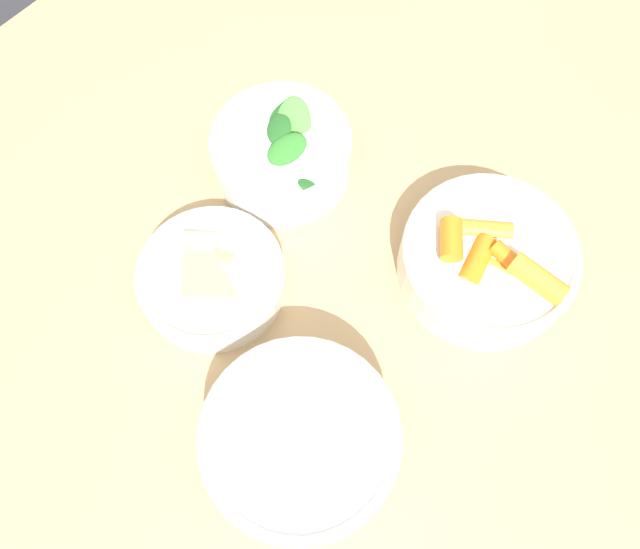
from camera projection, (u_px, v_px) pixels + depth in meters
name	position (u px, v px, depth m)	size (l,w,h in m)	color
ground_plane	(329.00, 406.00, 1.35)	(10.00, 10.00, 0.00)	#2D2D33
dining_table	(336.00, 304.00, 0.74)	(1.19, 1.07, 0.75)	tan
bowl_carrots	(488.00, 259.00, 0.62)	(0.18, 0.18, 0.07)	silver
bowl_greens	(282.00, 151.00, 0.67)	(0.15, 0.15, 0.08)	white
bowl_beans_hotdog	(300.00, 440.00, 0.56)	(0.18, 0.18, 0.06)	white
bowl_cookies	(212.00, 277.00, 0.63)	(0.15, 0.15, 0.04)	silver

